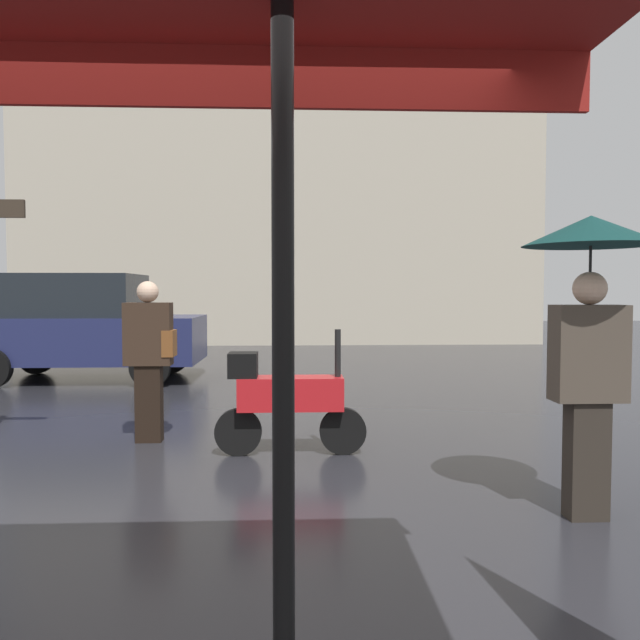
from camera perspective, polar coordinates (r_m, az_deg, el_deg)
pedestrian_with_umbrella at (r=4.64m, az=23.91°, el=2.32°), size 0.93×0.93×2.13m
pedestrian_with_bag at (r=6.73m, az=-15.63°, el=-2.82°), size 0.53×0.24×1.71m
parked_scooter at (r=6.02m, az=-3.22°, el=-7.33°), size 1.49×0.32×1.23m
parked_car_left at (r=11.80m, az=-21.13°, el=-0.56°), size 4.02×1.98×1.92m
building_block at (r=19.89m, az=-3.66°, el=16.51°), size 15.87×2.42×12.72m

